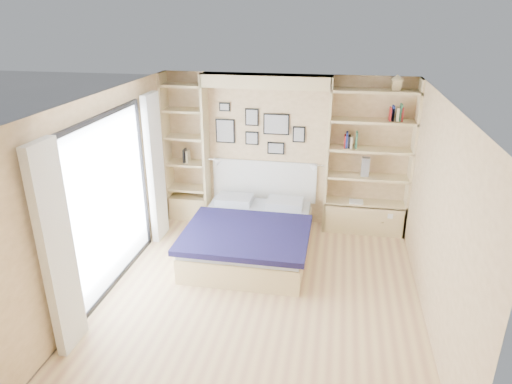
# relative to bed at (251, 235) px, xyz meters

# --- Properties ---
(ground) EXTENTS (4.50, 4.50, 0.00)m
(ground) POSITION_rel_bed_xyz_m (0.34, -1.05, -0.28)
(ground) COLOR #E0BE80
(ground) RESTS_ON ground
(room_shell) EXTENTS (4.50, 4.50, 4.50)m
(room_shell) POSITION_rel_bed_xyz_m (-0.04, 0.47, 0.80)
(room_shell) COLOR beige
(room_shell) RESTS_ON ground
(bed) EXTENTS (1.76, 2.29, 1.07)m
(bed) POSITION_rel_bed_xyz_m (0.00, 0.00, 0.00)
(bed) COLOR beige
(bed) RESTS_ON ground
(photo_gallery) EXTENTS (1.48, 0.02, 0.82)m
(photo_gallery) POSITION_rel_bed_xyz_m (-0.11, 1.18, 1.33)
(photo_gallery) COLOR black
(photo_gallery) RESTS_ON ground
(reading_lamps) EXTENTS (1.92, 0.12, 0.15)m
(reading_lamps) POSITION_rel_bed_xyz_m (0.04, 0.95, 0.82)
(reading_lamps) COLOR silver
(reading_lamps) RESTS_ON ground
(shelf_decor) EXTENTS (3.45, 0.23, 2.03)m
(shelf_decor) POSITION_rel_bed_xyz_m (1.50, 1.02, 1.43)
(shelf_decor) COLOR #A51E1E
(shelf_decor) RESTS_ON ground
(deck) EXTENTS (3.20, 4.00, 0.05)m
(deck) POSITION_rel_bed_xyz_m (-3.26, -1.05, -0.28)
(deck) COLOR #655A4A
(deck) RESTS_ON ground
(deck_chair) EXTENTS (0.84, 1.02, 0.89)m
(deck_chair) POSITION_rel_bed_xyz_m (-3.10, -0.24, 0.15)
(deck_chair) COLOR tan
(deck_chair) RESTS_ON ground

